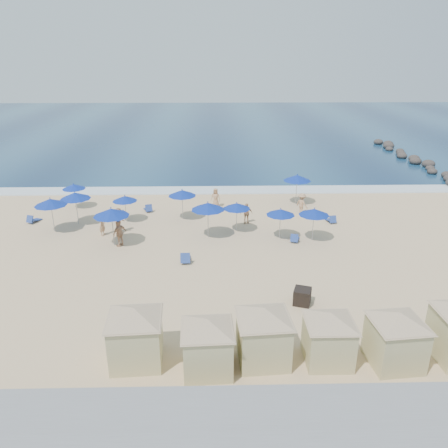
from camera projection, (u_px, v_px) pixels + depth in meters
The scene contains 34 objects.
ground at pixel (213, 264), 27.04m from camera, with size 160.00×160.00×0.00m, color beige.
ocean at pixel (213, 126), 78.24m from camera, with size 160.00×80.00×0.06m, color #0D294C.
surf_line at pixel (213, 190), 41.46m from camera, with size 160.00×2.50×0.08m, color white.
seawall at pixel (213, 431), 14.24m from camera, with size 160.00×6.10×1.22m.
rock_jetty at pixel (420, 163), 50.62m from camera, with size 2.56×26.66×0.96m.
trash_bin at pixel (302, 296), 22.58m from camera, with size 0.85×0.85×0.85m, color black.
cabana_0 at pixel (135, 328), 17.93m from camera, with size 4.53×4.53×2.85m.
cabana_1 at pixel (207, 338), 17.47m from camera, with size 4.24×4.24×2.67m.
cabana_2 at pixel (264, 327), 18.00m from camera, with size 4.46×4.46×2.81m.
cabana_3 at pixel (329, 331), 18.01m from camera, with size 4.11×4.11×2.58m.
cabana_4 at pixel (397, 332), 17.83m from camera, with size 4.30×4.30×2.71m.
umbrella_0 at pixel (75, 196), 32.58m from camera, with size 2.28×2.28×2.60m.
umbrella_1 at pixel (50, 202), 31.11m from camera, with size 2.30×2.30×2.62m.
umbrella_2 at pixel (74, 187), 36.14m from camera, with size 1.90×1.90×2.17m.
umbrella_3 at pixel (111, 212), 28.84m from camera, with size 2.40×2.40×2.73m.
umbrella_4 at pixel (125, 199), 33.19m from camera, with size 1.89×1.89×2.15m.
umbrella_5 at pixel (182, 193), 33.61m from camera, with size 2.17×2.17×2.46m.
umbrella_6 at pixel (208, 206), 30.16m from camera, with size 2.34×2.34×2.66m.
umbrella_7 at pixel (237, 206), 31.31m from camera, with size 1.98×1.98×2.26m.
umbrella_8 at pixel (297, 178), 37.02m from camera, with size 2.35×2.35×2.67m.
umbrella_9 at pixel (281, 212), 30.04m from camera, with size 2.00×2.00×2.27m.
umbrella_10 at pixel (314, 212), 29.73m from camera, with size 2.11×2.11×2.40m.
beach_chair_0 at pixel (33, 220), 33.59m from camera, with size 0.93×1.33×0.67m.
beach_chair_1 at pixel (121, 214), 34.87m from camera, with size 0.58×1.15×0.61m.
beach_chair_2 at pixel (148, 208), 35.98m from camera, with size 0.91×1.34×0.68m.
beach_chair_3 at pixel (185, 258), 27.21m from camera, with size 0.65×1.36×0.74m.
beach_chair_4 at pixel (295, 238), 30.20m from camera, with size 0.84×1.26×0.64m.
beach_chair_5 at pixel (331, 220), 33.60m from camera, with size 0.69×1.24×0.65m.
beachgoer_0 at pixel (102, 224), 31.01m from camera, with size 0.61×0.40×1.67m, color tan.
beachgoer_1 at pixel (119, 220), 31.53m from camera, with size 0.90×0.70×1.84m, color tan.
beachgoer_2 at pixel (246, 213), 33.28m from camera, with size 0.93×0.39×1.59m, color tan.
beachgoer_3 at pixel (302, 204), 35.15m from camera, with size 1.12×0.64×1.74m, color tan.
beachgoer_4 at pixel (216, 198), 36.81m from camera, with size 0.79×0.52×1.62m, color tan.
beachgoer_5 at pixel (120, 233), 29.21m from camera, with size 1.09×0.45×1.85m, color tan.
Camera 1 is at (0.10, -24.30, 12.15)m, focal length 35.00 mm.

